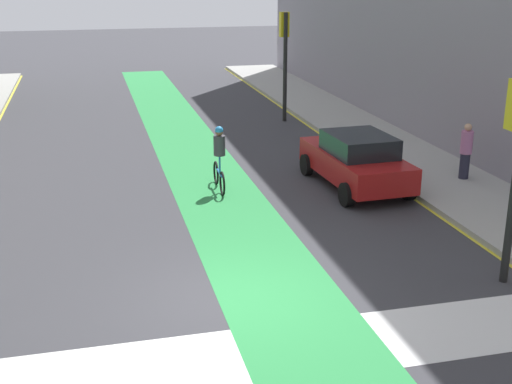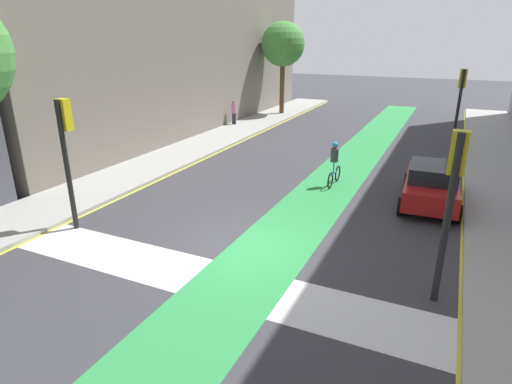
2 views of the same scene
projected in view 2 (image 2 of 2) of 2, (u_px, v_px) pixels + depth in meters
ground_plane at (241, 246)px, 12.63m from camera, size 120.00×120.00×0.00m
bike_lane_paint at (268, 251)px, 12.27m from camera, size 2.40×60.00×0.01m
crosswalk_band at (205, 278)px, 10.93m from camera, size 12.00×1.80×0.01m
sidewalk_left at (59, 204)px, 15.58m from camera, size 3.00×60.00×0.15m
curb_stripe_left at (90, 212)px, 15.01m from camera, size 0.16×60.00×0.01m
curb_stripe_right at (462, 294)px, 10.24m from camera, size 0.16×60.00×0.01m
traffic_signal_near_right at (453, 186)px, 9.17m from camera, size 0.35×0.52×4.01m
traffic_signal_near_left at (66, 140)px, 12.90m from camera, size 0.35×0.52×4.12m
traffic_signal_far_right at (460, 94)px, 22.18m from camera, size 0.35×0.52×4.28m
car_red_right_far at (432, 184)px, 15.46m from camera, size 2.18×4.28×1.57m
cyclist_in_lane at (334, 163)px, 17.44m from camera, size 0.32×1.73×1.86m
pedestrian_sidewalk_left_a at (234, 112)px, 29.15m from camera, size 0.34×0.34×1.63m
street_tree_far at (283, 45)px, 31.94m from camera, size 3.28×3.28×6.81m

